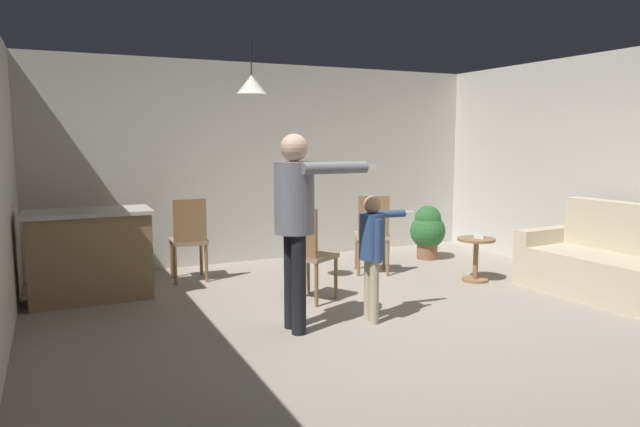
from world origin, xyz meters
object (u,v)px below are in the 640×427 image
kitchen_counter (90,255)px  dining_chair_centre_back (308,250)px  person_child (373,244)px  person_adult (296,210)px  dining_chair_near_wall (373,231)px  spare_remote_on_table (479,237)px  dining_chair_by_counter (189,236)px  side_table_by_couch (476,254)px  potted_plant_corner (428,230)px  couch_floral (610,265)px

kitchen_counter → dining_chair_centre_back: dining_chair_centre_back is taller
kitchen_counter → person_child: 3.02m
person_child → person_adult: bearing=-90.0°
dining_chair_near_wall → spare_remote_on_table: size_ratio=7.69×
kitchen_counter → dining_chair_by_counter: dining_chair_by_counter is taller
side_table_by_couch → spare_remote_on_table: 0.21m
person_child → spare_remote_on_table: 2.05m
spare_remote_on_table → potted_plant_corner: bearing=80.8°
couch_floral → potted_plant_corner: couch_floral is taller
couch_floral → side_table_by_couch: size_ratio=3.57×
side_table_by_couch → dining_chair_near_wall: bearing=138.5°
side_table_by_couch → dining_chair_centre_back: dining_chair_centre_back is taller
couch_floral → dining_chair_centre_back: size_ratio=1.86×
couch_floral → kitchen_counter: 5.57m
dining_chair_near_wall → dining_chair_centre_back: 1.44m
side_table_by_couch → potted_plant_corner: bearing=80.0°
potted_plant_corner → spare_remote_on_table: 1.35m
spare_remote_on_table → person_child: bearing=-158.3°
dining_chair_near_wall → spare_remote_on_table: bearing=-18.1°
kitchen_counter → potted_plant_corner: kitchen_counter is taller
kitchen_counter → person_child: size_ratio=1.06×
side_table_by_couch → dining_chair_near_wall: size_ratio=0.52×
side_table_by_couch → dining_chair_near_wall: 1.27m
couch_floral → dining_chair_centre_back: same height
dining_chair_by_counter → potted_plant_corner: dining_chair_by_counter is taller
couch_floral → spare_remote_on_table: couch_floral is taller
potted_plant_corner → dining_chair_near_wall: bearing=-158.6°
dining_chair_centre_back → kitchen_counter: bearing=-148.0°
person_adult → couch_floral: bearing=84.7°
dining_chair_near_wall → side_table_by_couch: bearing=-17.1°
side_table_by_couch → person_adult: (-2.62, -0.72, 0.75)m
dining_chair_by_counter → person_child: bearing=-57.6°
potted_plant_corner → dining_chair_by_counter: bearing=177.3°
person_child → potted_plant_corner: bearing=140.3°
kitchen_counter → person_adult: (1.58, -1.85, 0.60)m
person_adult → dining_chair_by_counter: size_ratio=1.74×
person_child → dining_chair_by_counter: person_child is taller
kitchen_counter → potted_plant_corner: (4.43, 0.16, -0.06)m
dining_chair_near_wall → dining_chair_centre_back: bearing=-123.5°
person_adult → dining_chair_centre_back: bearing=150.6°
couch_floral → dining_chair_by_counter: size_ratio=1.86×
kitchen_counter → potted_plant_corner: size_ratio=1.67×
dining_chair_near_wall → spare_remote_on_table: 1.29m
dining_chair_by_counter → dining_chair_near_wall: size_ratio=1.00×
kitchen_counter → dining_chair_near_wall: size_ratio=1.26×
side_table_by_couch → person_adult: person_adult is taller
dining_chair_near_wall → kitchen_counter: bearing=-160.9°
kitchen_counter → spare_remote_on_table: (4.21, -1.17, 0.06)m
dining_chair_by_counter → dining_chair_centre_back: 1.66m
kitchen_counter → dining_chair_near_wall: bearing=-5.2°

